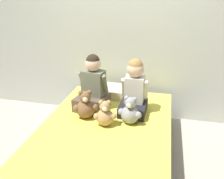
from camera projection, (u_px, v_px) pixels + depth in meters
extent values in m
plane|color=#B2A899|center=(105.00, 160.00, 2.55)|extent=(14.00, 14.00, 0.00)
cube|color=beige|center=(126.00, 26.00, 3.06)|extent=(8.00, 0.06, 2.50)
cube|color=#2D2D33|center=(105.00, 152.00, 2.51)|extent=(1.32, 1.98, 0.21)
cube|color=silver|center=(105.00, 137.00, 2.43)|extent=(1.30, 1.94, 0.17)
cube|color=#E5D64C|center=(105.00, 129.00, 2.39)|extent=(1.31, 1.96, 0.03)
cube|color=brown|center=(92.00, 102.00, 2.75)|extent=(0.39, 0.42, 0.15)
cube|color=slate|center=(94.00, 83.00, 2.71)|extent=(0.27, 0.21, 0.29)
sphere|color=beige|center=(93.00, 64.00, 2.62)|extent=(0.18, 0.18, 0.18)
sphere|color=#2D2319|center=(93.00, 61.00, 2.61)|extent=(0.16, 0.16, 0.16)
cylinder|color=slate|center=(83.00, 80.00, 2.76)|extent=(0.08, 0.14, 0.24)
cylinder|color=slate|center=(105.00, 84.00, 2.66)|extent=(0.08, 0.14, 0.24)
cube|color=black|center=(133.00, 108.00, 2.66)|extent=(0.30, 0.38, 0.11)
cube|color=silver|center=(135.00, 89.00, 2.63)|extent=(0.21, 0.17, 0.30)
sphere|color=beige|center=(135.00, 69.00, 2.54)|extent=(0.19, 0.19, 0.19)
sphere|color=#A37A42|center=(136.00, 66.00, 2.53)|extent=(0.16, 0.16, 0.16)
cylinder|color=silver|center=(124.00, 88.00, 2.66)|extent=(0.06, 0.14, 0.24)
cylinder|color=silver|center=(145.00, 90.00, 2.60)|extent=(0.06, 0.14, 0.24)
sphere|color=brown|center=(86.00, 109.00, 2.54)|extent=(0.20, 0.20, 0.20)
sphere|color=brown|center=(85.00, 97.00, 2.49)|extent=(0.12, 0.12, 0.12)
sphere|color=beige|center=(85.00, 100.00, 2.44)|extent=(0.06, 0.06, 0.06)
sphere|color=brown|center=(81.00, 93.00, 2.46)|extent=(0.05, 0.05, 0.05)
sphere|color=brown|center=(89.00, 92.00, 2.47)|extent=(0.05, 0.05, 0.05)
sphere|color=brown|center=(77.00, 108.00, 2.51)|extent=(0.08, 0.08, 0.08)
sphere|color=brown|center=(95.00, 107.00, 2.53)|extent=(0.08, 0.08, 0.08)
sphere|color=#939399|center=(130.00, 115.00, 2.44)|extent=(0.19, 0.19, 0.19)
sphere|color=#939399|center=(130.00, 103.00, 2.39)|extent=(0.12, 0.12, 0.12)
sphere|color=white|center=(129.00, 105.00, 2.35)|extent=(0.05, 0.05, 0.05)
sphere|color=#939399|center=(127.00, 98.00, 2.39)|extent=(0.05, 0.05, 0.05)
sphere|color=#939399|center=(135.00, 99.00, 2.36)|extent=(0.05, 0.05, 0.05)
sphere|color=#939399|center=(121.00, 112.00, 2.45)|extent=(0.07, 0.07, 0.07)
sphere|color=#939399|center=(138.00, 115.00, 2.39)|extent=(0.07, 0.07, 0.07)
sphere|color=tan|center=(105.00, 117.00, 2.41)|extent=(0.18, 0.18, 0.18)
sphere|color=tan|center=(105.00, 106.00, 2.36)|extent=(0.11, 0.11, 0.11)
sphere|color=white|center=(105.00, 109.00, 2.32)|extent=(0.05, 0.05, 0.05)
sphere|color=tan|center=(101.00, 102.00, 2.34)|extent=(0.05, 0.05, 0.05)
sphere|color=tan|center=(109.00, 102.00, 2.34)|extent=(0.05, 0.05, 0.05)
sphere|color=tan|center=(97.00, 116.00, 2.38)|extent=(0.07, 0.07, 0.07)
sphere|color=tan|center=(113.00, 116.00, 2.38)|extent=(0.07, 0.07, 0.07)
cube|color=beige|center=(120.00, 92.00, 3.08)|extent=(0.46, 0.33, 0.11)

